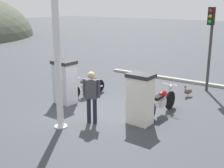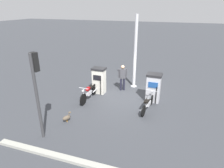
# 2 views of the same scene
# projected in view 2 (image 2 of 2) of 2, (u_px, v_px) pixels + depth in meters

# --- Properties ---
(ground_plane) EXTENTS (120.00, 120.00, 0.00)m
(ground_plane) POSITION_uv_depth(u_px,v_px,m) (124.00, 97.00, 11.59)
(ground_plane) COLOR #383A3F
(fuel_pump_near) EXTENTS (0.63, 0.81, 1.64)m
(fuel_pump_near) POSITION_uv_depth(u_px,v_px,m) (99.00, 80.00, 11.91)
(fuel_pump_near) COLOR silver
(fuel_pump_near) RESTS_ON ground
(fuel_pump_far) EXTENTS (0.70, 0.83, 1.66)m
(fuel_pump_far) POSITION_uv_depth(u_px,v_px,m) (153.00, 87.00, 10.85)
(fuel_pump_far) COLOR silver
(fuel_pump_far) RESTS_ON ground
(motorcycle_near_pump) EXTENTS (2.13, 0.56, 0.97)m
(motorcycle_near_pump) POSITION_uv_depth(u_px,v_px,m) (89.00, 92.00, 11.15)
(motorcycle_near_pump) COLOR black
(motorcycle_near_pump) RESTS_ON ground
(motorcycle_far_pump) EXTENTS (1.92, 0.60, 0.92)m
(motorcycle_far_pump) POSITION_uv_depth(u_px,v_px,m) (148.00, 102.00, 10.03)
(motorcycle_far_pump) COLOR black
(motorcycle_far_pump) RESTS_ON ground
(attendant_person) EXTENTS (0.33, 0.56, 1.69)m
(attendant_person) POSITION_uv_depth(u_px,v_px,m) (123.00, 76.00, 12.22)
(attendant_person) COLOR #1E1E2D
(attendant_person) RESTS_ON ground
(wandering_duck) EXTENTS (0.47, 0.36, 0.49)m
(wandering_duck) POSITION_uv_depth(u_px,v_px,m) (67.00, 118.00, 9.05)
(wandering_duck) COLOR brown
(wandering_duck) RESTS_ON ground
(roadside_traffic_light) EXTENTS (0.39, 0.26, 3.58)m
(roadside_traffic_light) POSITION_uv_depth(u_px,v_px,m) (36.00, 82.00, 7.24)
(roadside_traffic_light) COLOR #38383A
(roadside_traffic_light) RESTS_ON ground
(canopy_support_pole) EXTENTS (0.40, 0.40, 4.68)m
(canopy_support_pole) POSITION_uv_depth(u_px,v_px,m) (135.00, 54.00, 12.30)
(canopy_support_pole) COLOR silver
(canopy_support_pole) RESTS_ON ground
(road_edge_kerb) EXTENTS (0.45, 6.85, 0.12)m
(road_edge_kerb) POSITION_uv_depth(u_px,v_px,m) (78.00, 162.00, 6.72)
(road_edge_kerb) COLOR #9E9E93
(road_edge_kerb) RESTS_ON ground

